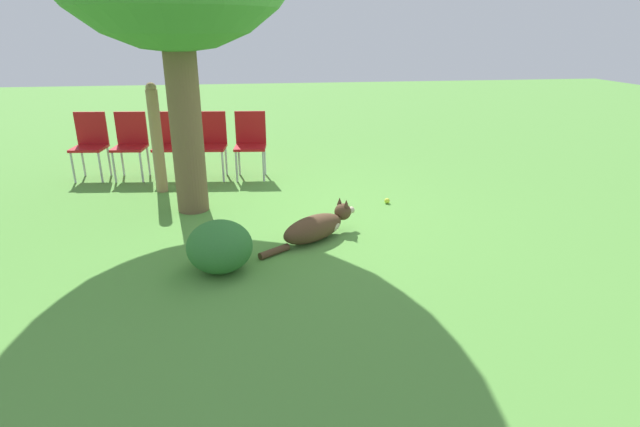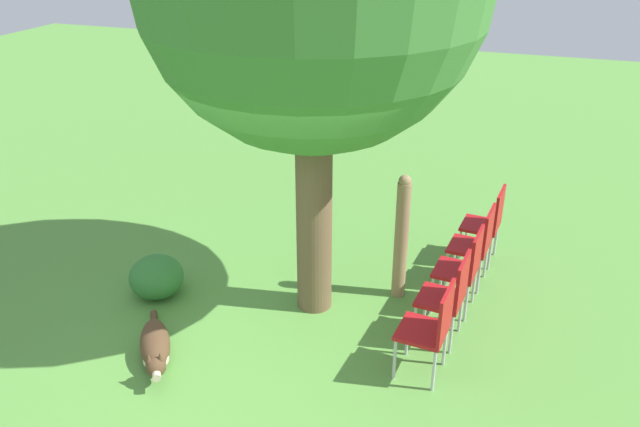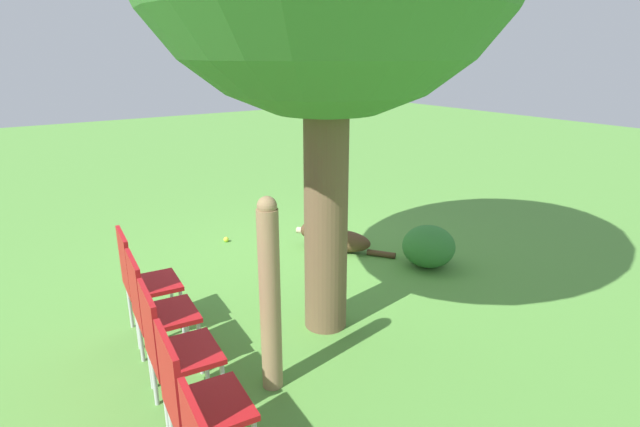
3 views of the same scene
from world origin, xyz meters
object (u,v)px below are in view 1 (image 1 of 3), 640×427
red_chair_0 (250,140)px  red_chair_3 (131,141)px  fence_post (157,138)px  red_chair_2 (171,141)px  red_chair_1 (211,140)px  tennis_ball (387,201)px  red_chair_4 (90,141)px  dog (317,227)px

red_chair_0 → red_chair_3: bearing=-91.2°
fence_post → red_chair_3: 0.92m
red_chair_2 → red_chair_3: bearing=-91.2°
fence_post → red_chair_2: 0.71m
red_chair_1 → red_chair_3: 1.15m
tennis_ball → red_chair_0: bearing=48.2°
red_chair_2 → red_chair_3: same height
red_chair_2 → red_chair_4: bearing=-91.2°
dog → red_chair_0: size_ratio=1.14×
dog → red_chair_3: size_ratio=1.14×
tennis_ball → red_chair_1: bearing=55.2°
red_chair_1 → red_chair_2: 0.57m
fence_post → red_chair_0: fence_post is taller
red_chair_3 → tennis_ball: bearing=69.0°
fence_post → red_chair_4: fence_post is taller
red_chair_2 → red_chair_4: size_ratio=1.00×
dog → fence_post: bearing=99.4°
tennis_ball → red_chair_3: bearing=63.5°
red_chair_2 → tennis_ball: 3.27m
red_chair_4 → tennis_ball: bearing=71.6°
dog → red_chair_2: size_ratio=1.14×
red_chair_4 → tennis_ball: 4.33m
dog → red_chair_1: 2.84m
fence_post → red_chair_1: 0.91m
dog → red_chair_0: bearing=69.9°
dog → red_chair_4: red_chair_4 is taller
red_chair_4 → tennis_ball: (-1.75, -3.93, -0.51)m
red_chair_1 → red_chair_4: 1.72m
red_chair_0 → red_chair_1: bearing=-91.2°
red_chair_1 → red_chair_2: same height
red_chair_2 → red_chair_4: (0.14, 1.14, 0.00)m
fence_post → tennis_ball: (-0.93, -2.86, -0.69)m
red_chair_3 → tennis_ball: size_ratio=13.88×
red_chair_0 → red_chair_2: 1.15m
red_chair_0 → dog: bearing=19.9°
fence_post → red_chair_3: bearing=33.6°
red_chair_3 → red_chair_4: bearing=-91.2°
tennis_ball → dog: bearing=134.2°
red_chair_2 → fence_post: bearing=-0.2°
dog → red_chair_2: bearing=89.8°
red_chair_1 → red_chair_3: same height
dog → tennis_ball: dog is taller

